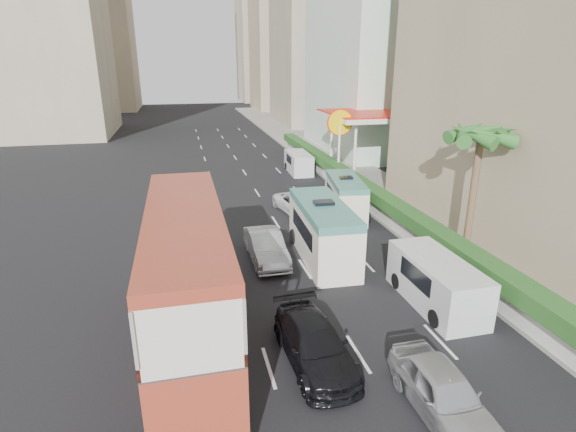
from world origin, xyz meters
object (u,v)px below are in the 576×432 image
object	(u,v)px
van_asset	(298,212)
shell_station	(364,144)
minibus_near	(323,231)
panel_van_near	(436,282)
car_silver_lane_b	(440,412)
car_silver_lane_a	(266,260)
double_decker_bus	(189,281)
panel_van_far	(299,163)
palm_tree	(472,198)
car_black	(314,361)
minibus_far	(345,197)

from	to	relation	value
van_asset	shell_station	world-z (taller)	shell_station
minibus_near	shell_station	size ratio (longest dim) A/B	0.83
minibus_near	panel_van_near	bearing A→B (deg)	-57.87
car_silver_lane_b	car_silver_lane_a	bearing A→B (deg)	103.89
car_silver_lane_b	panel_van_near	bearing A→B (deg)	60.69
double_decker_bus	shell_station	distance (m)	28.02
minibus_near	panel_van_near	world-z (taller)	minibus_near
van_asset	panel_van_far	world-z (taller)	panel_van_far
panel_van_near	shell_station	xyz separation A→B (m)	(5.97, 22.49, 1.74)
minibus_near	panel_van_far	size ratio (longest dim) A/B	1.46
double_decker_bus	palm_tree	distance (m)	14.39
car_black	panel_van_far	bearing A→B (deg)	73.40
car_silver_lane_a	minibus_far	size ratio (longest dim) A/B	0.83
double_decker_bus	minibus_near	world-z (taller)	double_decker_bus
car_silver_lane_b	panel_van_far	xyz separation A→B (m)	(3.58, 30.02, 0.90)
car_silver_lane_b	car_black	world-z (taller)	car_silver_lane_b
palm_tree	panel_van_near	bearing A→B (deg)	-137.23
car_silver_lane_a	car_black	size ratio (longest dim) A/B	0.96
van_asset	shell_station	distance (m)	13.00
panel_van_far	palm_tree	bearing A→B (deg)	-79.06
van_asset	minibus_far	bearing A→B (deg)	-32.15
panel_van_far	double_decker_bus	bearing A→B (deg)	-110.98
car_black	minibus_near	size ratio (longest dim) A/B	0.73
palm_tree	car_silver_lane_b	bearing A→B (deg)	-126.97
minibus_near	palm_tree	world-z (taller)	palm_tree
car_silver_lane_b	van_asset	world-z (taller)	car_silver_lane_b
panel_van_near	car_silver_lane_a	bearing A→B (deg)	135.49
car_silver_lane_b	car_black	distance (m)	4.28
car_silver_lane_b	shell_station	size ratio (longest dim) A/B	0.54
car_silver_lane_b	panel_van_far	size ratio (longest dim) A/B	0.95
car_silver_lane_a	car_black	world-z (taller)	car_silver_lane_a
minibus_near	panel_van_far	world-z (taller)	minibus_near
palm_tree	minibus_far	bearing A→B (deg)	111.86
car_silver_lane_a	panel_van_far	bearing A→B (deg)	69.29
minibus_far	palm_tree	world-z (taller)	palm_tree
car_silver_lane_b	van_asset	xyz separation A→B (m)	(0.56, 18.77, 0.00)
car_black	shell_station	size ratio (longest dim) A/B	0.60
double_decker_bus	palm_tree	xyz separation A→B (m)	(13.80, 4.00, 0.85)
double_decker_bus	panel_van_far	world-z (taller)	double_decker_bus
car_silver_lane_a	panel_van_far	distance (m)	19.57
panel_van_near	shell_station	distance (m)	23.33
double_decker_bus	minibus_far	xyz separation A→B (m)	(10.41, 12.44, -1.29)
car_silver_lane_a	panel_van_far	world-z (taller)	panel_van_far
double_decker_bus	car_silver_lane_b	bearing A→B (deg)	-36.91
shell_station	palm_tree	bearing A→B (deg)	-96.60
car_silver_lane_b	minibus_near	distance (m)	11.39
van_asset	palm_tree	bearing A→B (deg)	-67.41
car_silver_lane_a	minibus_near	world-z (taller)	minibus_near
minibus_near	shell_station	distance (m)	19.24
car_black	van_asset	xyz separation A→B (m)	(3.48, 15.64, 0.00)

